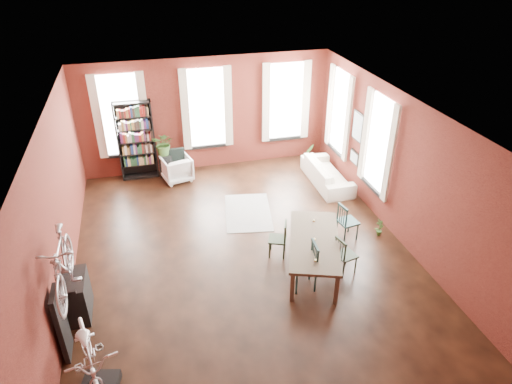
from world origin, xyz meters
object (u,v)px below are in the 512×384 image
object	(u,v)px
dining_chair_c	(346,255)
bicycle_floor	(85,336)
plant_stand	(167,166)
dining_chair_b	(277,239)
bookshelf	(136,141)
white_armchair	(177,167)
dining_chair_d	(348,221)
console_table	(77,296)
dining_table	(313,254)
dining_chair_a	(304,266)
cream_sofa	(327,170)

from	to	relation	value
dining_chair_c	bicycle_floor	xyz separation A→B (m)	(-4.77, -1.64, 0.72)
dining_chair_c	plant_stand	xyz separation A→B (m)	(-3.12, 5.14, -0.08)
dining_chair_b	bookshelf	distance (m)	5.23
dining_chair_b	white_armchair	world-z (taller)	dining_chair_b
dining_chair_c	bookshelf	bearing A→B (deg)	22.83
dining_chair_d	console_table	distance (m)	5.75
dining_chair_b	dining_table	bearing A→B (deg)	63.37
dining_chair_c	console_table	bearing A→B (deg)	75.61
bicycle_floor	white_armchair	bearing A→B (deg)	60.66
dining_table	white_armchair	distance (m)	5.14
plant_stand	bicycle_floor	size ratio (longest dim) A/B	0.34
dining_chair_a	bicycle_floor	distance (m)	4.10
bookshelf	white_armchair	world-z (taller)	bookshelf
dining_chair_d	white_armchair	distance (m)	5.08
dining_chair_a	white_armchair	size ratio (longest dim) A/B	1.27
dining_chair_c	bookshelf	distance (m)	6.60
dining_chair_c	console_table	size ratio (longest dim) A/B	1.02
white_armchair	bicycle_floor	size ratio (longest dim) A/B	0.39
bookshelf	bicycle_floor	xyz separation A→B (m)	(-0.91, -6.95, 0.03)
bookshelf	dining_chair_d	bearing A→B (deg)	-43.98
white_armchair	cream_sofa	distance (m)	4.16
dining_chair_c	console_table	distance (m)	5.14
dining_chair_c	white_armchair	xyz separation A→B (m)	(-2.88, 4.84, -0.02)
dining_chair_a	bicycle_floor	bearing A→B (deg)	-65.47
bookshelf	bicycle_floor	world-z (taller)	bookshelf
dining_chair_d	bicycle_floor	distance (m)	5.99
cream_sofa	dining_table	bearing A→B (deg)	153.34
dining_chair_a	bookshelf	world-z (taller)	bookshelf
console_table	bicycle_floor	xyz separation A→B (m)	(0.37, -1.75, 0.73)
dining_table	dining_chair_b	xyz separation A→B (m)	(-0.56, 0.64, 0.04)
dining_chair_b	bicycle_floor	bearing A→B (deg)	-32.89
dining_chair_c	bookshelf	world-z (taller)	bookshelf
dining_chair_c	bicycle_floor	bearing A→B (deg)	95.76
dining_table	cream_sofa	bearing A→B (deg)	83.09
dining_chair_d	dining_chair_c	bearing A→B (deg)	144.33
plant_stand	console_table	bearing A→B (deg)	-111.90
dining_table	dining_chair_d	bearing A→B (deg)	56.19
dining_chair_a	console_table	distance (m)	4.18
console_table	plant_stand	bearing A→B (deg)	68.10
white_armchair	cream_sofa	bearing A→B (deg)	149.11
plant_stand	dining_table	bearing A→B (deg)	-62.88
dining_chair_b	dining_chair_c	world-z (taller)	dining_chair_c
dining_chair_c	dining_chair_d	bearing A→B (deg)	-39.55
dining_table	dining_chair_c	xyz separation A→B (m)	(0.61, -0.23, 0.05)
dining_table	bicycle_floor	size ratio (longest dim) A/B	1.09
dining_table	dining_chair_d	world-z (taller)	dining_chair_d
bookshelf	white_armchair	bearing A→B (deg)	-25.41
dining_chair_d	plant_stand	bearing A→B (deg)	32.50
dining_chair_a	white_armchair	bearing A→B (deg)	-155.29
dining_table	bicycle_floor	bearing A→B (deg)	-136.05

